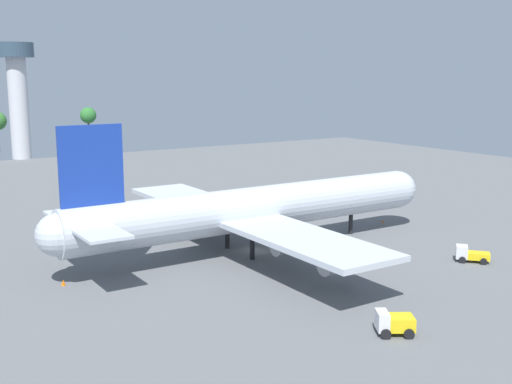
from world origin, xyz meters
TOP-DOWN VIEW (x-y plane):
  - ground_plane at (0.00, 0.00)m, footprint 255.27×255.27m
  - cargo_airplane at (-0.26, -0.00)m, footprint 63.82×57.14m
  - fuel_truck at (21.94, -21.17)m, footprint 4.46×4.68m
  - baggage_tug at (-5.32, -33.45)m, footprint 4.35×4.07m
  - safety_cone_nose at (28.72, 2.99)m, footprint 0.40×0.40m
  - safety_cone_tail at (-28.72, -0.29)m, footprint 0.53×0.53m
  - control_tower at (-3.57, 129.49)m, footprint 11.09×11.09m

SIDE VIEW (x-z plane):
  - ground_plane at x=0.00m, z-range 0.00..0.00m
  - safety_cone_nose at x=28.72m, z-range 0.00..0.57m
  - safety_cone_tail at x=-28.72m, z-range 0.00..0.76m
  - fuel_truck at x=21.94m, z-range -0.04..2.21m
  - baggage_tug at x=-5.32m, z-range 0.04..2.44m
  - cargo_airplane at x=-0.26m, z-range -3.51..16.18m
  - control_tower at x=-3.57m, z-range 3.82..39.50m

